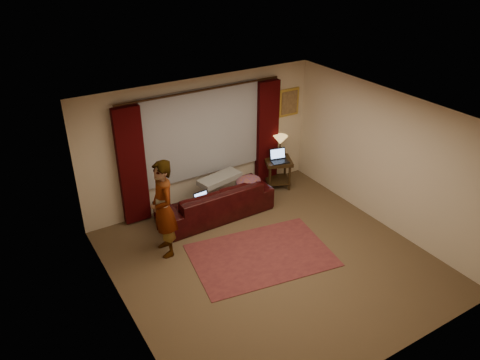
{
  "coord_description": "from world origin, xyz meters",
  "views": [
    {
      "loc": [
        -3.79,
        -5.19,
        5.02
      ],
      "look_at": [
        0.1,
        1.2,
        1.0
      ],
      "focal_mm": 35.0,
      "sensor_mm": 36.0,
      "label": 1
    }
  ],
  "objects_px": {
    "end_table": "(278,173)",
    "person": "(163,209)",
    "sofa": "(215,195)",
    "laptop_sofa": "(204,200)",
    "laptop_table": "(280,156)",
    "tiffany_lamp": "(280,147)"
  },
  "relations": [
    {
      "from": "laptop_sofa",
      "to": "end_table",
      "type": "relative_size",
      "value": 0.5
    },
    {
      "from": "tiffany_lamp",
      "to": "person",
      "type": "bearing_deg",
      "value": -161.85
    },
    {
      "from": "laptop_sofa",
      "to": "laptop_table",
      "type": "distance_m",
      "value": 2.1
    },
    {
      "from": "sofa",
      "to": "laptop_sofa",
      "type": "xyz_separation_m",
      "value": [
        -0.34,
        -0.21,
        0.11
      ]
    },
    {
      "from": "end_table",
      "to": "tiffany_lamp",
      "type": "distance_m",
      "value": 0.59
    },
    {
      "from": "person",
      "to": "laptop_sofa",
      "type": "bearing_deg",
      "value": 116.61
    },
    {
      "from": "end_table",
      "to": "person",
      "type": "bearing_deg",
      "value": -162.75
    },
    {
      "from": "end_table",
      "to": "laptop_table",
      "type": "bearing_deg",
      "value": -111.07
    },
    {
      "from": "sofa",
      "to": "laptop_sofa",
      "type": "height_order",
      "value": "sofa"
    },
    {
      "from": "laptop_sofa",
      "to": "tiffany_lamp",
      "type": "relative_size",
      "value": 0.65
    },
    {
      "from": "end_table",
      "to": "person",
      "type": "relative_size",
      "value": 0.37
    },
    {
      "from": "sofa",
      "to": "person",
      "type": "height_order",
      "value": "person"
    },
    {
      "from": "laptop_table",
      "to": "person",
      "type": "bearing_deg",
      "value": -152.14
    },
    {
      "from": "laptop_table",
      "to": "end_table",
      "type": "bearing_deg",
      "value": 81.26
    },
    {
      "from": "laptop_sofa",
      "to": "end_table",
      "type": "xyz_separation_m",
      "value": [
        2.09,
        0.54,
        -0.24
      ]
    },
    {
      "from": "end_table",
      "to": "person",
      "type": "height_order",
      "value": "person"
    },
    {
      "from": "tiffany_lamp",
      "to": "laptop_table",
      "type": "relative_size",
      "value": 1.26
    },
    {
      "from": "sofa",
      "to": "tiffany_lamp",
      "type": "relative_size",
      "value": 4.52
    },
    {
      "from": "laptop_table",
      "to": "person",
      "type": "xyz_separation_m",
      "value": [
        -3.01,
        -0.84,
        0.1
      ]
    },
    {
      "from": "sofa",
      "to": "tiffany_lamp",
      "type": "height_order",
      "value": "tiffany_lamp"
    },
    {
      "from": "sofa",
      "to": "person",
      "type": "relative_size",
      "value": 1.28
    },
    {
      "from": "sofa",
      "to": "laptop_sofa",
      "type": "bearing_deg",
      "value": 31.32
    }
  ]
}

